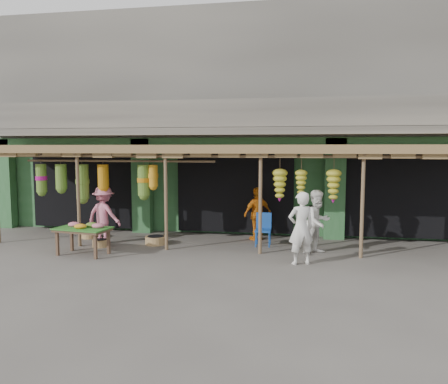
% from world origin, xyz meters
% --- Properties ---
extents(ground, '(80.00, 80.00, 0.00)m').
position_xyz_m(ground, '(0.00, 0.00, 0.00)').
color(ground, '#514C47').
rests_on(ground, ground).
extents(building, '(16.40, 6.80, 7.00)m').
position_xyz_m(building, '(-0.00, 4.87, 3.37)').
color(building, gray).
rests_on(building, ground).
extents(awning, '(14.00, 2.70, 2.79)m').
position_xyz_m(awning, '(-0.17, 0.80, 2.57)').
color(awning, brown).
rests_on(awning, ground).
extents(flower_table, '(1.46, 0.99, 0.81)m').
position_xyz_m(flower_table, '(-3.40, -1.08, 0.66)').
color(flower_table, brown).
rests_on(flower_table, ground).
extents(blue_chair, '(0.43, 0.44, 0.91)m').
position_xyz_m(blue_chair, '(1.00, 0.80, 0.51)').
color(blue_chair, '#174597').
rests_on(blue_chair, ground).
extents(basket_left, '(0.63, 0.63, 0.21)m').
position_xyz_m(basket_left, '(-4.25, 0.89, 0.10)').
color(basket_left, olive).
rests_on(basket_left, ground).
extents(basket_mid, '(0.65, 0.65, 0.23)m').
position_xyz_m(basket_mid, '(-2.00, 0.38, 0.11)').
color(basket_mid, brown).
rests_on(basket_mid, ground).
extents(basket_right, '(0.46, 0.46, 0.20)m').
position_xyz_m(basket_right, '(-3.40, -0.18, 0.10)').
color(basket_right, '#A9774F').
rests_on(basket_right, ground).
extents(person_front, '(0.73, 0.62, 1.71)m').
position_xyz_m(person_front, '(2.03, -1.05, 0.85)').
color(person_front, silver).
rests_on(person_front, ground).
extents(person_right, '(1.01, 1.00, 1.65)m').
position_xyz_m(person_right, '(2.45, 0.08, 0.82)').
color(person_right, white).
rests_on(person_right, ground).
extents(person_vendor, '(0.95, 0.87, 1.56)m').
position_xyz_m(person_vendor, '(0.77, 1.47, 0.78)').
color(person_vendor, orange).
rests_on(person_vendor, ground).
extents(person_shopper, '(1.16, 0.83, 1.63)m').
position_xyz_m(person_shopper, '(-3.50, 0.29, 0.82)').
color(person_shopper, pink).
rests_on(person_shopper, ground).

